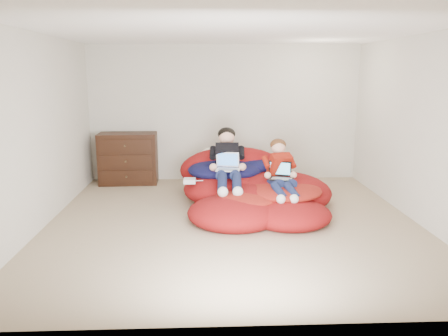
% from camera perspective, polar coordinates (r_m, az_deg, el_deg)
% --- Properties ---
extents(room_shell, '(5.10, 5.10, 2.77)m').
position_cam_1_polar(room_shell, '(5.93, 1.14, -5.06)').
color(room_shell, tan).
rests_on(room_shell, ground).
extents(dresser, '(1.05, 0.59, 0.93)m').
position_cam_1_polar(dresser, '(8.14, -12.38, 1.24)').
color(dresser, black).
rests_on(dresser, ground).
extents(beanbag_pile, '(2.35, 2.47, 0.88)m').
position_cam_1_polar(beanbag_pile, '(6.64, 3.76, -2.88)').
color(beanbag_pile, maroon).
rests_on(beanbag_pile, ground).
extents(cream_pillow, '(0.48, 0.31, 0.31)m').
position_cam_1_polar(cream_pillow, '(7.33, -1.38, 1.54)').
color(cream_pillow, white).
rests_on(cream_pillow, beanbag_pile).
extents(older_boy, '(0.39, 1.28, 0.82)m').
position_cam_1_polar(older_boy, '(6.59, 0.48, 1.16)').
color(older_boy, black).
rests_on(older_boy, beanbag_pile).
extents(younger_boy, '(0.41, 1.03, 0.74)m').
position_cam_1_polar(younger_boy, '(6.35, 7.38, -0.08)').
color(younger_boy, '#9D1C0D').
rests_on(younger_boy, beanbag_pile).
extents(laptop_white, '(0.39, 0.37, 0.25)m').
position_cam_1_polar(laptop_white, '(6.50, 0.52, 0.38)').
color(laptop_white, white).
rests_on(laptop_white, older_boy).
extents(laptop_black, '(0.39, 0.39, 0.24)m').
position_cam_1_polar(laptop_black, '(6.32, 7.44, -0.81)').
color(laptop_black, black).
rests_on(laptop_black, younger_boy).
extents(power_adapter, '(0.18, 0.18, 0.07)m').
position_cam_1_polar(power_adapter, '(6.52, -4.51, -1.67)').
color(power_adapter, white).
rests_on(power_adapter, beanbag_pile).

